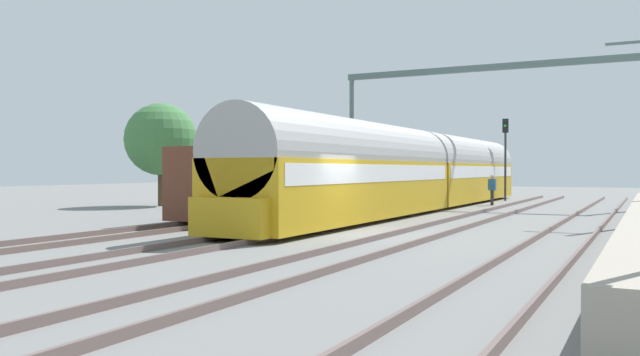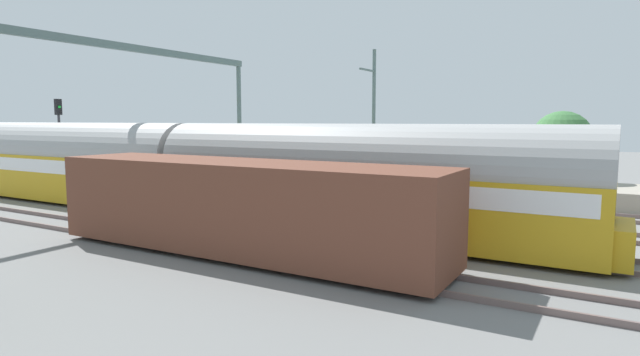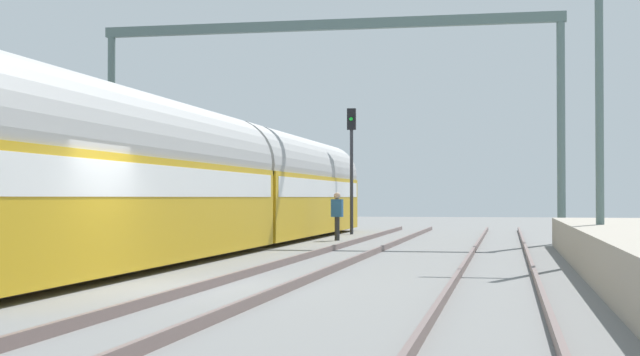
{
  "view_description": "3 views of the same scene",
  "coord_description": "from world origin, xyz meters",
  "views": [
    {
      "loc": [
        8.34,
        -18.77,
        2.03
      ],
      "look_at": [
        -2.04,
        1.43,
        1.73
      ],
      "focal_mm": 36.41,
      "sensor_mm": 36.0,
      "label": 1
    },
    {
      "loc": [
        -18.46,
        -3.9,
        4.1
      ],
      "look_at": [
        1.48,
        7.67,
        1.54
      ],
      "focal_mm": 29.3,
      "sensor_mm": 36.0,
      "label": 2
    },
    {
      "loc": [
        6.31,
        -15.5,
        1.56
      ],
      "look_at": [
        -1.02,
        21.64,
        2.33
      ],
      "focal_mm": 53.38,
      "sensor_mm": 36.0,
      "label": 3
    }
  ],
  "objects": [
    {
      "name": "ground",
      "position": [
        0.0,
        0.0,
        0.0
      ],
      "size": [
        120.0,
        120.0,
        0.0
      ],
      "primitive_type": "plane",
      "color": "slate"
    },
    {
      "name": "track_west",
      "position": [
        -2.04,
        0.0,
        0.08
      ],
      "size": [
        1.52,
        60.0,
        0.16
      ],
      "color": "#6B5754",
      "rests_on": "ground"
    },
    {
      "name": "person_crossing",
      "position": [
        0.29,
        18.2,
        1.03
      ],
      "size": [
        0.42,
        0.28,
        1.73
      ],
      "rotation": [
        0.0,
        0.0,
        6.18
      ],
      "color": "#2C2C2C",
      "rests_on": "ground"
    },
    {
      "name": "track_far_east",
      "position": [
        6.11,
        0.0,
        0.08
      ],
      "size": [
        1.52,
        60.0,
        0.16
      ],
      "color": "#6B5754",
      "rests_on": "ground"
    },
    {
      "name": "catenary_gantry",
      "position": [
        0.0,
        17.53,
        5.91
      ],
      "size": [
        16.61,
        0.28,
        7.86
      ],
      "color": "slate",
      "rests_on": "ground"
    },
    {
      "name": "catenary_pole_east_mid",
      "position": [
        8.46,
        8.27,
        4.15
      ],
      "size": [
        1.9,
        0.2,
        8.0
      ],
      "color": "slate",
      "rests_on": "ground"
    },
    {
      "name": "passenger_train",
      "position": [
        -2.04,
        12.3,
        1.97
      ],
      "size": [
        2.93,
        32.85,
        3.82
      ],
      "color": "gold",
      "rests_on": "ground"
    },
    {
      "name": "track_east",
      "position": [
        2.04,
        0.0,
        0.08
      ],
      "size": [
        1.52,
        60.0,
        0.16
      ],
      "color": "#6B5754",
      "rests_on": "ground"
    },
    {
      "name": "railway_signal_far",
      "position": [
        -0.12,
        23.94,
        3.38
      ],
      "size": [
        0.36,
        0.3,
        5.3
      ],
      "color": "#2D2D33",
      "rests_on": "ground"
    }
  ]
}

